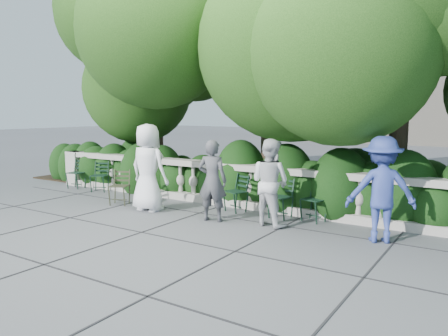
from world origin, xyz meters
The scene contains 14 objects.
ground centered at (0.00, 0.00, 0.00)m, with size 90.00×90.00×0.00m, color #515259.
balustrade centered at (0.00, 1.80, 0.49)m, with size 12.00×0.44×1.00m.
shrub_hedge centered at (0.00, 3.00, 0.00)m, with size 15.00×2.60×1.70m, color black, non-canonical shape.
tree_canopy centered at (0.69, 3.19, 3.96)m, with size 15.04×6.52×6.78m.
chair_a centered at (-5.23, 1.22, 0.00)m, with size 0.44×0.48×0.84m, color black, non-canonical shape.
chair_b centered at (-4.23, 1.24, 0.00)m, with size 0.44×0.48×0.84m, color black, non-canonical shape.
chair_c centered at (1.14, 1.20, 0.00)m, with size 0.44×0.48×0.84m, color black, non-canonical shape.
chair_d centered at (1.80, 1.32, 0.00)m, with size 0.44×0.48×0.84m, color black, non-canonical shape.
chair_e centered at (0.03, 1.21, 0.00)m, with size 0.44×0.48×0.84m, color black, non-canonical shape.
chair_weathered centered at (-2.53, 0.34, 0.00)m, with size 0.44×0.48×0.84m, color black, non-canonical shape.
person_businessman centered at (-1.60, 0.40, 0.96)m, with size 0.94×0.61×1.92m, color white.
person_woman_grey centered at (0.10, 0.41, 0.82)m, with size 0.60×0.39×1.64m, color #45464B.
person_casual_man centered at (1.22, 0.74, 0.84)m, with size 0.82×0.64×1.68m, color silver.
person_older_blue centered at (3.27, 0.80, 0.89)m, with size 1.15×0.66×1.79m, color #2F408F.
Camera 1 is at (4.96, -6.66, 2.20)m, focal length 35.00 mm.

